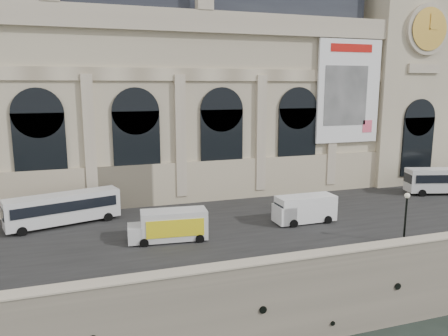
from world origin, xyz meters
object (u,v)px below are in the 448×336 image
(van_c, at_px, (302,209))
(bus_left, at_px, (63,208))
(lamp_right, at_px, (405,218))
(box_truck, at_px, (170,226))

(van_c, bearing_deg, bus_left, 163.62)
(bus_left, height_order, lamp_right, lamp_right)
(bus_left, xyz_separation_m, box_truck, (9.14, -7.71, -0.39))
(box_truck, distance_m, lamp_right, 20.87)
(van_c, bearing_deg, box_truck, -176.04)
(bus_left, relative_size, box_truck, 1.55)
(bus_left, bearing_deg, lamp_right, -27.37)
(lamp_right, bearing_deg, van_c, 125.33)
(bus_left, xyz_separation_m, van_c, (22.97, -6.75, -0.38))
(lamp_right, bearing_deg, box_truck, 159.92)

